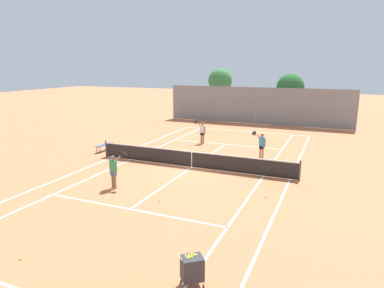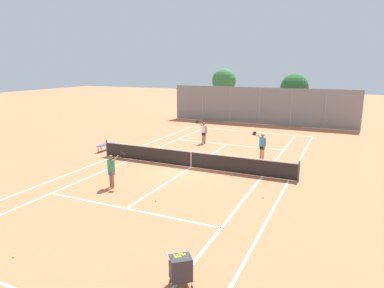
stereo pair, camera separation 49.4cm
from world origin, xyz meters
name	(u,v)px [view 2 (the right image)]	position (x,y,z in m)	size (l,w,h in m)	color
ground_plane	(191,167)	(0.00, 0.00, 0.00)	(120.00, 120.00, 0.00)	#C67047
court_line_markings	(191,167)	(0.00, 0.00, 0.00)	(11.10, 23.90, 0.01)	silver
tennis_net	(191,159)	(0.00, 0.00, 0.51)	(12.00, 0.10, 1.07)	#474C47
ball_cart	(181,268)	(4.27, -9.98, 0.53)	(0.78, 0.76, 0.96)	#2D2D33
player_near_side	(111,169)	(-2.07, -4.58, 0.93)	(0.83, 0.69, 1.77)	#936B4C
player_far_left	(204,131)	(-1.71, 6.02, 0.93)	(0.77, 0.71, 1.77)	#936B4C
player_far_right	(262,145)	(3.27, 3.46, 0.93)	(0.84, 0.69, 1.77)	tan
loose_tennis_ball_0	(263,197)	(4.85, -2.95, 0.03)	(0.07, 0.07, 0.07)	#D1DB33
loose_tennis_ball_1	(156,201)	(0.73, -5.23, 0.03)	(0.07, 0.07, 0.07)	#D1DB33
loose_tennis_ball_2	(13,257)	(-0.99, -10.87, 0.03)	(0.07, 0.07, 0.07)	#D1DB33
loose_tennis_ball_3	(226,142)	(-0.22, 6.85, 0.03)	(0.07, 0.07, 0.07)	#D1DB33
loose_tennis_ball_4	(247,143)	(1.25, 7.37, 0.03)	(0.07, 0.07, 0.07)	#D1DB33
loose_tennis_ball_5	(271,158)	(3.78, 3.85, 0.03)	(0.07, 0.07, 0.07)	#D1DB33
courtside_bench	(106,145)	(-7.03, 1.21, 0.41)	(0.36, 1.50, 0.47)	#33598C
back_fence	(260,106)	(0.00, 16.24, 1.83)	(18.31, 0.08, 3.65)	gray
tree_behind_left	(224,81)	(-4.70, 18.82, 4.03)	(2.61, 2.61, 5.40)	brown
tree_behind_right	(295,88)	(3.07, 17.96, 3.51)	(2.77, 2.70, 4.95)	brown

